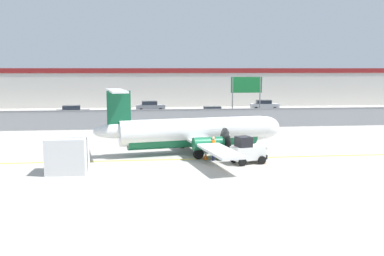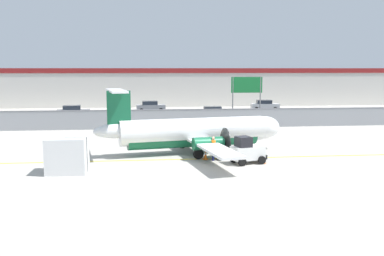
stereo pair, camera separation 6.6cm
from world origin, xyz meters
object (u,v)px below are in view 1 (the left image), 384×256
baggage_tug (247,151)px  parked_car_1 (150,106)px  commuter_airplane (197,132)px  parked_car_3 (264,105)px  highway_sign (246,89)px  traffic_cone_near_left (206,155)px  parked_car_0 (73,112)px  ground_crew_worker (213,147)px  traffic_cone_near_right (263,159)px  parked_car_2 (213,113)px  cargo_container (67,155)px

baggage_tug → parked_car_1: size_ratio=0.60×
commuter_airplane → parked_car_1: bearing=85.3°
parked_car_3 → highway_sign: highway_sign is taller
traffic_cone_near_left → parked_car_0: 30.22m
ground_crew_worker → highway_sign: bearing=-95.4°
traffic_cone_near_left → baggage_tug: bearing=-31.0°
ground_crew_worker → parked_car_3: size_ratio=0.39×
traffic_cone_near_right → highway_sign: (3.58, 19.90, 3.83)m
parked_car_3 → parked_car_1: bearing=-173.1°
baggage_tug → parked_car_2: (1.67, 25.04, 0.04)m
ground_crew_worker → parked_car_0: size_ratio=0.39×
parked_car_0 → parked_car_3: same height
cargo_container → parked_car_3: (22.96, 36.63, -0.21)m
baggage_tug → cargo_container: size_ratio=1.04×
parked_car_0 → parked_car_1: (10.13, 6.60, 0.00)m
baggage_tug → traffic_cone_near_right: 1.21m
baggage_tug → traffic_cone_near_right: (1.08, -0.07, -0.54)m
parked_car_3 → commuter_airplane: bearing=-108.0°
cargo_container → baggage_tug: bearing=7.5°
commuter_airplane → parked_car_2: size_ratio=3.73×
parked_car_3 → ground_crew_worker: bearing=-105.0°
parked_car_3 → baggage_tug: bearing=-101.3°
cargo_container → parked_car_0: cargo_container is taller
cargo_container → parked_car_3: 43.23m
commuter_airplane → parked_car_1: 31.29m
parked_car_0 → parked_car_2: (17.87, -3.54, 0.00)m
highway_sign → traffic_cone_near_right: bearing=-100.2°
ground_crew_worker → traffic_cone_near_left: bearing=-20.7°
commuter_airplane → parked_car_2: bearing=67.2°
traffic_cone_near_right → parked_car_2: (0.59, 25.12, 0.58)m
ground_crew_worker → cargo_container: size_ratio=0.70×
traffic_cone_near_right → parked_car_0: size_ratio=0.15×
commuter_airplane → parked_car_0: 27.88m
parked_car_1 → traffic_cone_near_left: bearing=-86.5°
parked_car_3 → parked_car_0: bearing=-159.8°
traffic_cone_near_right → parked_car_3: 36.85m
ground_crew_worker → highway_sign: (6.80, 18.59, 3.19)m
traffic_cone_near_right → highway_sign: size_ratio=0.12×
commuter_airplane → parked_car_3: 34.37m
cargo_container → parked_car_2: size_ratio=0.57×
ground_crew_worker → parked_car_2: (3.81, 23.81, -0.06)m
cargo_container → traffic_cone_near_right: cargo_container is taller
cargo_container → parked_car_1: 36.91m
baggage_tug → traffic_cone_near_left: bearing=132.8°
commuter_airplane → traffic_cone_near_right: bearing=-55.9°
parked_car_0 → highway_sign: 22.86m
traffic_cone_near_left → parked_car_1: (-3.43, 33.60, 0.58)m
cargo_container → parked_car_2: 29.53m
traffic_cone_near_left → parked_car_1: parked_car_1 is taller
traffic_cone_near_left → parked_car_2: (4.31, 23.46, 0.58)m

